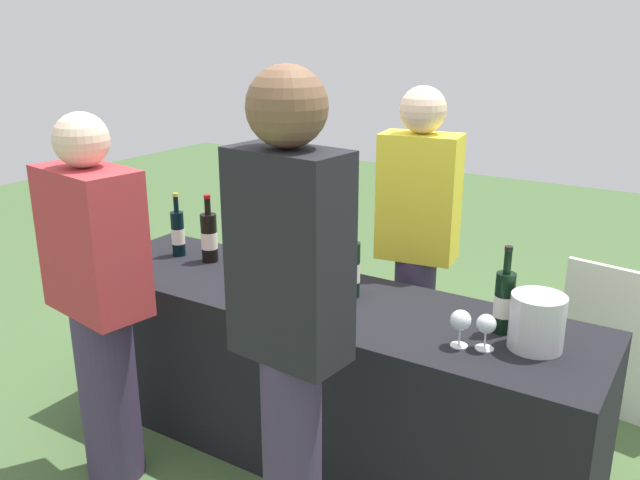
# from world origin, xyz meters

# --- Properties ---
(ground_plane) EXTENTS (12.00, 12.00, 0.00)m
(ground_plane) POSITION_xyz_m (0.00, 0.00, 0.00)
(ground_plane) COLOR #476638
(tasting_table) EXTENTS (2.35, 0.65, 0.74)m
(tasting_table) POSITION_xyz_m (0.00, 0.00, 0.37)
(tasting_table) COLOR black
(tasting_table) RESTS_ON ground_plane
(wine_bottle_0) EXTENTS (0.06, 0.06, 0.32)m
(wine_bottle_0) POSITION_xyz_m (-0.88, 0.08, 0.85)
(wine_bottle_0) COLOR black
(wine_bottle_0) RESTS_ON tasting_table
(wine_bottle_1) EXTENTS (0.08, 0.08, 0.33)m
(wine_bottle_1) POSITION_xyz_m (-0.69, 0.09, 0.86)
(wine_bottle_1) COLOR black
(wine_bottle_1) RESTS_ON tasting_table
(wine_bottle_2) EXTENTS (0.07, 0.07, 0.33)m
(wine_bottle_2) POSITION_xyz_m (-0.44, 0.16, 0.86)
(wine_bottle_2) COLOR black
(wine_bottle_2) RESTS_ON tasting_table
(wine_bottle_3) EXTENTS (0.08, 0.08, 0.30)m
(wine_bottle_3) POSITION_xyz_m (-0.20, 0.16, 0.84)
(wine_bottle_3) COLOR black
(wine_bottle_3) RESTS_ON tasting_table
(wine_bottle_4) EXTENTS (0.07, 0.07, 0.31)m
(wine_bottle_4) POSITION_xyz_m (-0.11, 0.07, 0.84)
(wine_bottle_4) COLOR black
(wine_bottle_4) RESTS_ON tasting_table
(wine_bottle_5) EXTENTS (0.07, 0.07, 0.33)m
(wine_bottle_5) POSITION_xyz_m (0.11, 0.07, 0.86)
(wine_bottle_5) COLOR black
(wine_bottle_5) RESTS_ON tasting_table
(wine_bottle_6) EXTENTS (0.07, 0.07, 0.34)m
(wine_bottle_6) POSITION_xyz_m (0.76, 0.07, 0.86)
(wine_bottle_6) COLOR black
(wine_bottle_6) RESTS_ON tasting_table
(wine_glass_0) EXTENTS (0.07, 0.07, 0.13)m
(wine_glass_0) POSITION_xyz_m (0.02, -0.16, 0.83)
(wine_glass_0) COLOR silver
(wine_glass_0) RESTS_ON tasting_table
(wine_glass_1) EXTENTS (0.07, 0.07, 0.14)m
(wine_glass_1) POSITION_xyz_m (0.10, -0.16, 0.83)
(wine_glass_1) COLOR silver
(wine_glass_1) RESTS_ON tasting_table
(wine_glass_2) EXTENTS (0.08, 0.08, 0.14)m
(wine_glass_2) POSITION_xyz_m (0.67, -0.13, 0.83)
(wine_glass_2) COLOR silver
(wine_glass_2) RESTS_ON tasting_table
(wine_glass_3) EXTENTS (0.07, 0.07, 0.13)m
(wine_glass_3) POSITION_xyz_m (0.75, -0.10, 0.83)
(wine_glass_3) COLOR silver
(wine_glass_3) RESTS_ON tasting_table
(ice_bucket) EXTENTS (0.19, 0.19, 0.20)m
(ice_bucket) POSITION_xyz_m (0.90, 0.01, 0.83)
(ice_bucket) COLOR silver
(ice_bucket) RESTS_ON tasting_table
(server_pouring) EXTENTS (0.38, 0.25, 1.58)m
(server_pouring) POSITION_xyz_m (0.19, 0.56, 0.86)
(server_pouring) COLOR #3F3351
(server_pouring) RESTS_ON ground_plane
(guest_0) EXTENTS (0.46, 0.30, 1.53)m
(guest_0) POSITION_xyz_m (-0.63, -0.63, 0.82)
(guest_0) COLOR #3F3351
(guest_0) RESTS_ON ground_plane
(guest_1) EXTENTS (0.37, 0.23, 1.73)m
(guest_1) POSITION_xyz_m (0.33, -0.69, 0.97)
(guest_1) COLOR #3F3351
(guest_1) RESTS_ON ground_plane
(menu_board) EXTENTS (0.60, 0.13, 0.75)m
(menu_board) POSITION_xyz_m (1.09, 0.97, 0.38)
(menu_board) COLOR white
(menu_board) RESTS_ON ground_plane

